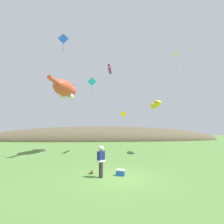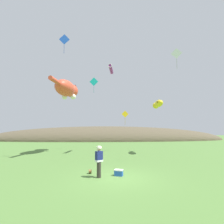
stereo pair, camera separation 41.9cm
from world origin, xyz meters
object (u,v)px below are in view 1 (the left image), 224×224
(kite_diamond_blue, at_px, (63,39))
(kite_diamond_teal, at_px, (92,82))
(festival_attendant, at_px, (101,161))
(kite_tube_streamer, at_px, (110,69))
(kite_diamond_white, at_px, (176,54))
(kite_fish_windsock, at_px, (156,104))
(kite_spool, at_px, (92,171))
(kite_giant_cat, at_px, (65,89))
(picnic_cooler, at_px, (120,173))
(kite_diamond_gold, at_px, (123,114))

(kite_diamond_blue, distance_m, kite_diamond_teal, 7.36)
(festival_attendant, xyz_separation_m, kite_tube_streamer, (1.13, 9.52, 8.75))
(kite_diamond_white, bearing_deg, festival_attendant, -148.52)
(kite_fish_windsock, distance_m, kite_diamond_blue, 12.00)
(kite_spool, height_order, kite_tube_streamer, kite_tube_streamer)
(festival_attendant, bearing_deg, kite_diamond_teal, 94.56)
(kite_diamond_white, bearing_deg, kite_fish_windsock, 90.96)
(kite_giant_cat, relative_size, kite_fish_windsock, 2.45)
(kite_spool, bearing_deg, kite_giant_cat, 110.58)
(picnic_cooler, xyz_separation_m, kite_giant_cat, (-5.26, 10.02, 7.26))
(kite_spool, relative_size, kite_diamond_teal, 0.13)
(kite_spool, relative_size, kite_tube_streamer, 0.11)
(kite_diamond_gold, bearing_deg, picnic_cooler, -99.43)
(kite_tube_streamer, height_order, kite_diamond_blue, kite_diamond_blue)
(festival_attendant, relative_size, kite_diamond_blue, 0.91)
(kite_diamond_gold, bearing_deg, kite_tube_streamer, -137.52)
(kite_giant_cat, xyz_separation_m, kite_diamond_teal, (3.09, 2.36, 1.58))
(picnic_cooler, xyz_separation_m, kite_diamond_blue, (-4.75, 5.93, 11.27))
(kite_diamond_teal, bearing_deg, kite_diamond_white, -48.80)
(kite_giant_cat, relative_size, kite_diamond_gold, 3.99)
(kite_spool, distance_m, kite_giant_cat, 12.44)
(kite_fish_windsock, distance_m, kite_diamond_teal, 9.02)
(kite_diamond_blue, height_order, kite_diamond_teal, kite_diamond_blue)
(kite_fish_windsock, distance_m, kite_diamond_gold, 4.25)
(picnic_cooler, bearing_deg, kite_tube_streamer, 90.20)
(kite_tube_streamer, relative_size, kite_diamond_white, 1.39)
(kite_tube_streamer, xyz_separation_m, kite_diamond_blue, (-4.72, -3.26, 1.75))
(kite_diamond_blue, bearing_deg, kite_diamond_teal, 68.22)
(kite_fish_windsock, bearing_deg, picnic_cooler, -121.40)
(kite_diamond_gold, height_order, kite_diamond_white, kite_diamond_white)
(kite_spool, relative_size, kite_diamond_blue, 0.14)
(kite_giant_cat, xyz_separation_m, kite_diamond_white, (10.68, -6.32, 1.83))
(kite_giant_cat, xyz_separation_m, kite_tube_streamer, (5.23, -0.83, 2.26))
(festival_attendant, bearing_deg, kite_diamond_white, 31.48)
(kite_fish_windsock, height_order, kite_diamond_blue, kite_diamond_blue)
(kite_diamond_blue, relative_size, kite_diamond_teal, 0.93)
(festival_attendant, distance_m, kite_fish_windsock, 12.08)
(kite_tube_streamer, bearing_deg, kite_diamond_blue, -145.39)
(kite_spool, height_order, picnic_cooler, picnic_cooler)
(kite_spool, distance_m, kite_fish_windsock, 12.07)
(picnic_cooler, height_order, kite_giant_cat, kite_giant_cat)
(kite_spool, xyz_separation_m, kite_diamond_teal, (-0.45, 11.78, 8.88))
(kite_diamond_teal, bearing_deg, kite_tube_streamer, -56.05)
(kite_spool, bearing_deg, picnic_cooler, -18.92)
(kite_fish_windsock, distance_m, kite_tube_streamer, 6.78)
(kite_giant_cat, distance_m, kite_diamond_white, 12.54)
(picnic_cooler, bearing_deg, kite_spool, 161.08)
(kite_fish_windsock, height_order, kite_diamond_gold, kite_fish_windsock)
(kite_diamond_teal, bearing_deg, kite_fish_windsock, -25.85)
(festival_attendant, xyz_separation_m, kite_spool, (-0.56, 0.92, -0.82))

